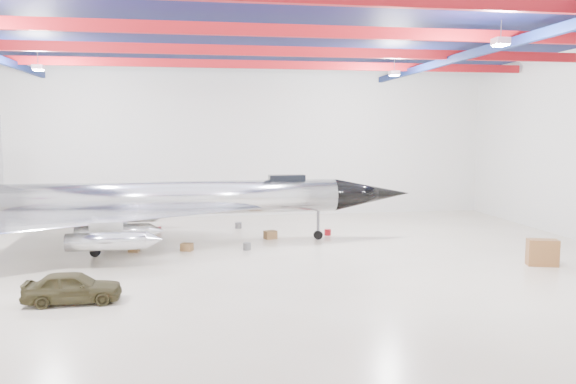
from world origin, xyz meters
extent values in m
plane|color=beige|center=(0.00, 0.00, 0.00)|extent=(40.00, 40.00, 0.00)
plane|color=silver|center=(0.00, 15.00, 5.50)|extent=(40.00, 0.00, 40.00)
plane|color=#0A0F38|center=(0.00, 0.00, 11.00)|extent=(40.00, 40.00, 0.00)
cube|color=maroon|center=(0.00, -3.00, 10.40)|extent=(39.50, 0.25, 0.50)
cube|color=maroon|center=(0.00, 3.00, 10.40)|extent=(39.50, 0.25, 0.50)
cube|color=maroon|center=(0.00, 9.00, 10.40)|extent=(39.50, 0.25, 0.50)
cube|color=#0C1A4A|center=(12.00, 0.00, 10.10)|extent=(0.25, 29.50, 0.40)
cube|color=silver|center=(10.00, -6.00, 9.70)|extent=(0.55, 0.55, 0.25)
cube|color=silver|center=(-10.00, 6.00, 9.70)|extent=(0.55, 0.55, 0.25)
cube|color=silver|center=(10.00, 6.00, 9.70)|extent=(0.55, 0.55, 0.25)
cylinder|color=silver|center=(-3.10, 4.80, 2.60)|extent=(18.64, 2.49, 1.86)
cone|color=black|center=(8.51, 5.19, 2.60)|extent=(4.71, 2.02, 1.86)
cube|color=black|center=(3.40, 5.02, 3.58)|extent=(2.07, 0.81, 0.46)
cylinder|color=silver|center=(-5.71, -0.40, 1.30)|extent=(3.56, 0.96, 0.84)
cylinder|color=silver|center=(-5.79, 1.92, 1.30)|extent=(3.56, 0.96, 0.84)
cylinder|color=silver|center=(-5.98, 7.49, 1.30)|extent=(3.56, 0.96, 0.84)
cylinder|color=silver|center=(-6.06, 9.81, 1.30)|extent=(3.56, 0.96, 0.84)
cylinder|color=#59595B|center=(5.26, 5.08, 0.84)|extent=(0.17, 0.17, 1.67)
cylinder|color=black|center=(5.26, 5.08, 0.26)|extent=(0.53, 0.22, 0.52)
cylinder|color=#59595B|center=(-6.74, 2.35, 0.84)|extent=(0.17, 0.17, 1.67)
cylinder|color=black|center=(-6.74, 2.35, 0.26)|extent=(0.53, 0.22, 0.52)
cylinder|color=#59595B|center=(-6.89, 6.99, 0.84)|extent=(0.17, 0.17, 1.67)
cylinder|color=black|center=(-6.89, 6.99, 0.26)|extent=(0.53, 0.22, 0.52)
imported|color=#39341C|center=(-6.14, -5.40, 0.59)|extent=(3.50, 1.48, 1.18)
cube|color=brown|center=(14.33, -2.78, 0.62)|extent=(1.50, 1.06, 1.25)
cube|color=olive|center=(-4.95, 3.23, 0.18)|extent=(0.59, 0.51, 0.36)
cube|color=maroon|center=(-4.19, 8.90, 0.17)|extent=(0.50, 0.41, 0.33)
cylinder|color=#59595B|center=(0.93, 2.83, 0.19)|extent=(0.45, 0.45, 0.37)
cube|color=olive|center=(2.53, 5.72, 0.24)|extent=(0.82, 0.74, 0.47)
cube|color=#59595B|center=(-5.41, 8.67, 0.12)|extent=(0.42, 0.38, 0.24)
cylinder|color=maroon|center=(6.10, 6.28, 0.18)|extent=(0.52, 0.52, 0.37)
cube|color=olive|center=(-2.23, 3.08, 0.20)|extent=(0.72, 0.66, 0.41)
cylinder|color=#59595B|center=(0.91, 9.58, 0.19)|extent=(0.52, 0.52, 0.39)
camera|label=1|loc=(-1.41, -26.43, 6.28)|focal=35.00mm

